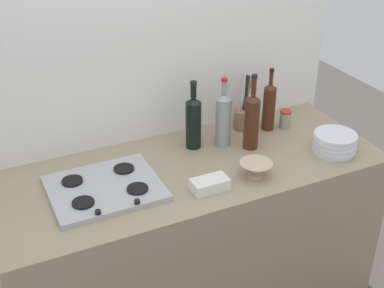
{
  "coord_description": "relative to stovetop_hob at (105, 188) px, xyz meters",
  "views": [
    {
      "loc": [
        -0.88,
        -1.87,
        2.18
      ],
      "look_at": [
        0.0,
        0.0,
        1.02
      ],
      "focal_mm": 49.45,
      "sensor_mm": 36.0,
      "label": 1
    }
  ],
  "objects": [
    {
      "name": "condiment_jar_front",
      "position": [
        1.02,
        0.16,
        0.04
      ],
      "size": [
        0.06,
        0.06,
        0.1
      ],
      "color": "#9E998C",
      "rests_on": "counter_block"
    },
    {
      "name": "wine_bottle_leftmost",
      "position": [
        0.94,
        0.19,
        0.12
      ],
      "size": [
        0.06,
        0.06,
        0.33
      ],
      "color": "#472314",
      "rests_on": "counter_block"
    },
    {
      "name": "wine_bottle_rightmost",
      "position": [
        0.65,
        0.14,
        0.13
      ],
      "size": [
        0.08,
        0.08,
        0.35
      ],
      "color": "gray",
      "rests_on": "counter_block"
    },
    {
      "name": "counter_block",
      "position": [
        0.42,
        0.02,
        -0.46
      ],
      "size": [
        1.8,
        0.7,
        0.9
      ],
      "primitive_type": "cube",
      "color": "tan",
      "rests_on": "ground"
    },
    {
      "name": "wine_bottle_mid_right",
      "position": [
        0.75,
        0.06,
        0.13
      ],
      "size": [
        0.07,
        0.07,
        0.38
      ],
      "color": "#472314",
      "rests_on": "counter_block"
    },
    {
      "name": "utensil_crock",
      "position": [
        0.82,
        0.25,
        0.05
      ],
      "size": [
        0.1,
        0.1,
        0.3
      ],
      "color": "#996B4C",
      "rests_on": "counter_block"
    },
    {
      "name": "plate_stack",
      "position": [
        1.09,
        -0.15,
        0.04
      ],
      "size": [
        0.21,
        0.21,
        0.1
      ],
      "color": "white",
      "rests_on": "counter_block"
    },
    {
      "name": "stovetop_hob",
      "position": [
        0.0,
        0.0,
        0.0
      ],
      "size": [
        0.47,
        0.39,
        0.04
      ],
      "color": "#B2B2B7",
      "rests_on": "counter_block"
    },
    {
      "name": "butter_dish",
      "position": [
        0.41,
        -0.18,
        0.01
      ],
      "size": [
        0.16,
        0.09,
        0.05
      ],
      "primitive_type": "cube",
      "rotation": [
        0.0,
        0.0,
        -0.0
      ],
      "color": "white",
      "rests_on": "counter_block"
    },
    {
      "name": "mixing_bowl",
      "position": [
        0.64,
        -0.18,
        0.03
      ],
      "size": [
        0.15,
        0.15,
        0.07
      ],
      "color": "beige",
      "rests_on": "counter_block"
    },
    {
      "name": "backsplash_panel",
      "position": [
        0.42,
        0.4,
        0.29
      ],
      "size": [
        1.9,
        0.06,
        2.41
      ],
      "primitive_type": "cube",
      "color": "white",
      "rests_on": "ground"
    },
    {
      "name": "wine_bottle_mid_left",
      "position": [
        0.51,
        0.18,
        0.13
      ],
      "size": [
        0.08,
        0.08,
        0.34
      ],
      "color": "black",
      "rests_on": "counter_block"
    }
  ]
}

